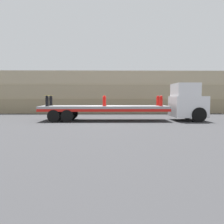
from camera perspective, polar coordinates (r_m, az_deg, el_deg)
ground_plane at (r=17.14m, az=-1.99°, el=-2.25°), size 120.00×120.00×0.00m
rock_cliff at (r=25.99m, az=-1.58°, el=5.15°), size 60.00×3.30×4.81m
truck_cab at (r=18.14m, az=19.27°, el=2.40°), size 2.42×2.61×2.91m
flatbed_trailer at (r=17.09m, az=-3.85°, el=0.92°), size 9.81×2.53×1.16m
fire_hydrant_black_near_0 at (r=17.16m, az=-16.60°, el=2.78°), size 0.30×0.55×0.80m
fire_hydrant_black_far_0 at (r=18.19m, az=-15.68°, el=2.85°), size 0.30×0.55×0.80m
fire_hydrant_red_near_1 at (r=16.51m, az=-2.05°, el=2.90°), size 0.30×0.55×0.80m
fire_hydrant_red_far_1 at (r=17.58m, az=-1.97°, el=2.96°), size 0.30×0.55×0.80m
fire_hydrant_red_near_2 at (r=16.97m, az=12.67°, el=2.84°), size 0.30×0.55×0.80m
fire_hydrant_red_far_2 at (r=18.01m, az=11.88°, el=2.91°), size 0.30×0.55×0.80m
cargo_strap_rear at (r=17.67m, az=-16.15°, el=4.18°), size 0.05×2.63×0.01m
cargo_strap_middle at (r=17.04m, az=-2.01°, el=4.34°), size 0.05×2.63×0.01m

